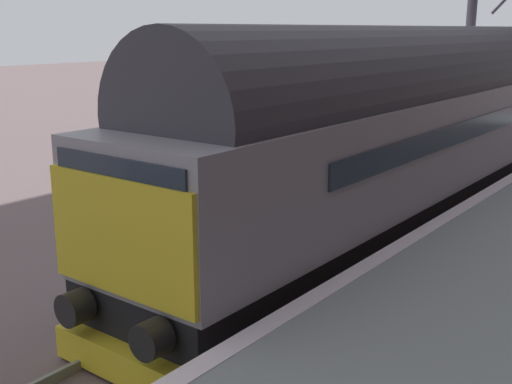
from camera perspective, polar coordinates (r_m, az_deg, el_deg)
name	(u,v)px	position (r m, az deg, el deg)	size (l,w,h in m)	color
ground_plane	(209,334)	(10.22, -4.20, -12.52)	(140.00, 140.00, 0.00)	#645353
track_main	(209,330)	(10.19, -4.20, -12.24)	(2.50, 60.00, 0.15)	gray
station_platform	(432,380)	(8.31, 15.45, -15.87)	(4.00, 44.00, 1.01)	gray
diesel_locomotive	(422,120)	(15.93, 14.65, 6.23)	(2.74, 19.34, 4.68)	black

